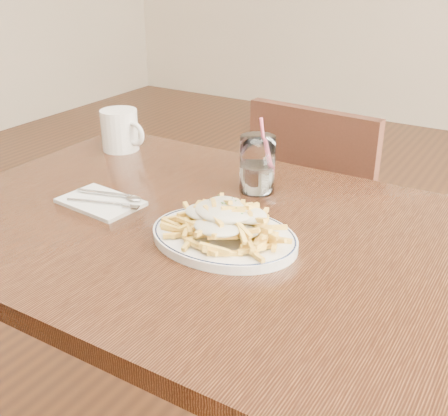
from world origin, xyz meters
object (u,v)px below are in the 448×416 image
Objects in this scene: fries_plate at (224,237)px; loaded_fries at (224,216)px; water_glass at (257,168)px; table at (213,259)px; coffee_mug at (121,130)px; chair_far at (321,217)px.

loaded_fries reaches higher than fries_plate.
fries_plate is at bearing -75.54° from water_glass.
table is 4.75× the size of loaded_fries.
loaded_fries is 1.44× the size of water_glass.
water_glass is 1.25× the size of coffee_mug.
water_glass is at bearing -87.80° from chair_far.
loaded_fries is at bearing 45.00° from fries_plate.
chair_far reaches higher than loaded_fries.
table is 1.41× the size of chair_far.
fries_plate is (0.06, -0.05, 0.09)m from table.
table is at bearing 140.53° from fries_plate.
water_glass is (0.02, -0.47, 0.32)m from chair_far.
loaded_fries is at bearing -83.49° from chair_far.
water_glass is 0.45m from coffee_mug.
water_glass is (-0.01, 0.20, 0.13)m from table.
loaded_fries is 0.25m from water_glass.
fries_plate is at bearing -83.49° from chair_far.
loaded_fries reaches higher than table.
loaded_fries is (0.08, -0.71, 0.32)m from chair_far.
chair_far is at bearing 96.51° from fries_plate.
table is 0.24m from water_glass.
coffee_mug reaches higher than table.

